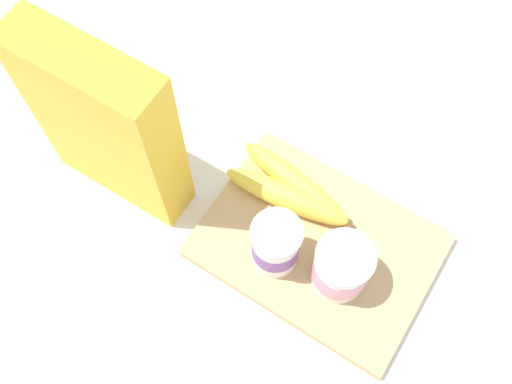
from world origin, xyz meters
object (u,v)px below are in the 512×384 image
at_px(cutting_board, 318,246).
at_px(yogurt_cup_front, 341,268).
at_px(banana_bunch, 291,190).
at_px(yogurt_cup_back, 276,245).
at_px(cereal_box, 106,128).

distance_m(cutting_board, yogurt_cup_front, 0.08).
xyz_separation_m(cutting_board, banana_bunch, (0.07, -0.04, 0.03)).
xyz_separation_m(cutting_board, yogurt_cup_back, (0.04, 0.05, 0.06)).
bearing_deg(cereal_box, banana_bunch, -156.98).
distance_m(yogurt_cup_front, yogurt_cup_back, 0.09).
bearing_deg(yogurt_cup_back, banana_bunch, -71.68).
relative_size(yogurt_cup_front, yogurt_cup_back, 0.92).
xyz_separation_m(yogurt_cup_back, banana_bunch, (0.03, -0.09, -0.03)).
xyz_separation_m(cutting_board, yogurt_cup_front, (-0.05, 0.03, 0.05)).
height_order(cutting_board, cereal_box, cereal_box).
distance_m(cereal_box, banana_bunch, 0.26).
bearing_deg(cutting_board, yogurt_cup_back, 50.90).
bearing_deg(cereal_box, cutting_board, -169.88).
distance_m(cereal_box, yogurt_cup_back, 0.26).
bearing_deg(banana_bunch, cutting_board, 149.46).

